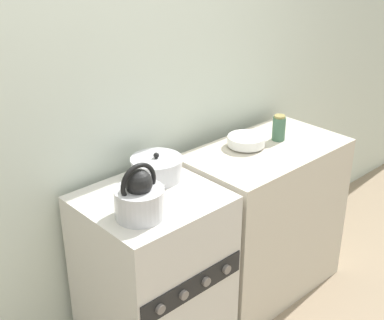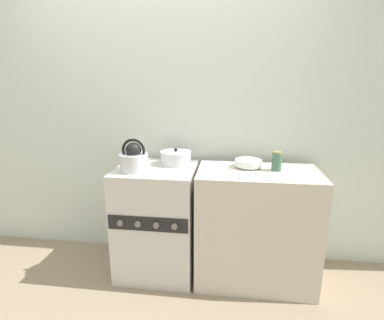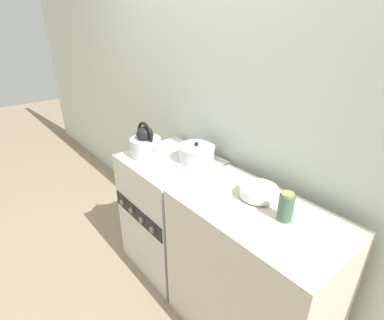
{
  "view_description": "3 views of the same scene",
  "coord_description": "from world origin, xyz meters",
  "views": [
    {
      "loc": [
        -1.29,
        -1.38,
        2.06
      ],
      "look_at": [
        0.26,
        0.28,
        0.99
      ],
      "focal_mm": 50.0,
      "sensor_mm": 36.0,
      "label": 1
    },
    {
      "loc": [
        0.57,
        -1.9,
        1.54
      ],
      "look_at": [
        0.29,
        0.24,
        0.97
      ],
      "focal_mm": 28.0,
      "sensor_mm": 36.0,
      "label": 2
    },
    {
      "loc": [
        1.53,
        -0.78,
        1.77
      ],
      "look_at": [
        0.26,
        0.26,
        0.98
      ],
      "focal_mm": 28.0,
      "sensor_mm": 36.0,
      "label": 3
    }
  ],
  "objects": [
    {
      "name": "enamel_bowl",
      "position": [
        0.71,
        0.35,
        0.94
      ],
      "size": [
        0.2,
        0.2,
        0.06
      ],
      "color": "white",
      "rests_on": "counter"
    },
    {
      "name": "stove",
      "position": [
        0.0,
        0.28,
        0.45
      ],
      "size": [
        0.61,
        0.58,
        0.89
      ],
      "color": "beige",
      "rests_on": "ground_plane"
    },
    {
      "name": "storage_jar",
      "position": [
        0.91,
        0.29,
        0.97
      ],
      "size": [
        0.07,
        0.07,
        0.14
      ],
      "color": "#3F664C",
      "rests_on": "counter"
    },
    {
      "name": "cooking_pot",
      "position": [
        0.14,
        0.4,
        0.95
      ],
      "size": [
        0.25,
        0.25,
        0.13
      ],
      "color": "silver",
      "rests_on": "stove"
    },
    {
      "name": "wall_back",
      "position": [
        0.0,
        0.63,
        1.25
      ],
      "size": [
        7.0,
        0.06,
        2.5
      ],
      "color": "silver",
      "rests_on": "ground_plane"
    },
    {
      "name": "kettle",
      "position": [
        -0.14,
        0.18,
        0.98
      ],
      "size": [
        0.26,
        0.21,
        0.25
      ],
      "color": "silver",
      "rests_on": "stove"
    },
    {
      "name": "counter",
      "position": [
        0.78,
        0.26,
        0.45
      ],
      "size": [
        0.9,
        0.52,
        0.9
      ],
      "color": "beige",
      "rests_on": "ground_plane"
    }
  ]
}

